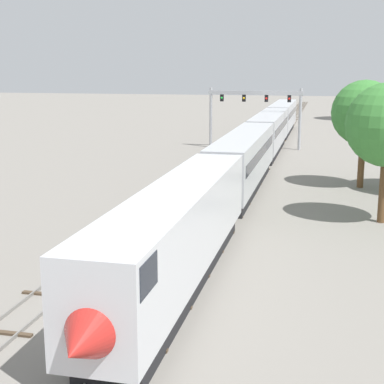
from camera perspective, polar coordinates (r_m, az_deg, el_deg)
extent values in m
plane|color=gray|center=(24.75, -8.73, -12.51)|extent=(400.00, 400.00, 0.00)
cube|color=slate|center=(81.79, 7.79, 4.93)|extent=(0.07, 200.00, 0.16)
cube|color=slate|center=(81.67, 8.80, 4.89)|extent=(0.07, 200.00, 0.16)
cube|color=#473828|center=(22.41, -5.75, -15.05)|extent=(2.60, 0.24, 0.10)
cube|color=#473828|center=(25.86, -2.87, -11.13)|extent=(2.60, 0.24, 0.10)
cube|color=#473828|center=(29.45, -0.73, -8.14)|extent=(2.60, 0.24, 0.10)
cube|color=#473828|center=(33.13, 0.91, -5.79)|extent=(2.60, 0.24, 0.10)
cube|color=#473828|center=(36.88, 2.22, -3.91)|extent=(2.60, 0.24, 0.10)
cube|color=#473828|center=(40.68, 3.27, -2.39)|extent=(2.60, 0.24, 0.10)
cube|color=#473828|center=(44.51, 4.15, -1.12)|extent=(2.60, 0.24, 0.10)
cube|color=#473828|center=(48.37, 4.88, -0.05)|extent=(2.60, 0.24, 0.10)
cube|color=#473828|center=(52.26, 5.51, 0.86)|extent=(2.60, 0.24, 0.10)
cube|color=#473828|center=(56.15, 6.04, 1.64)|extent=(2.60, 0.24, 0.10)
cube|color=#473828|center=(60.06, 6.51, 2.32)|extent=(2.60, 0.24, 0.10)
cube|color=#473828|center=(63.99, 6.92, 2.92)|extent=(2.60, 0.24, 0.10)
cube|color=#473828|center=(67.92, 7.29, 3.45)|extent=(2.60, 0.24, 0.10)
cube|color=#473828|center=(71.86, 7.61, 3.92)|extent=(2.60, 0.24, 0.10)
cube|color=#473828|center=(75.80, 7.91, 4.34)|extent=(2.60, 0.24, 0.10)
cube|color=#473828|center=(79.75, 8.17, 4.72)|extent=(2.60, 0.24, 0.10)
cube|color=#473828|center=(83.71, 8.41, 5.06)|extent=(2.60, 0.24, 0.10)
cube|color=#473828|center=(87.67, 8.62, 5.37)|extent=(2.60, 0.24, 0.10)
cube|color=#473828|center=(91.63, 8.82, 5.66)|extent=(2.60, 0.24, 0.10)
cube|color=#473828|center=(95.60, 9.01, 5.92)|extent=(2.60, 0.24, 0.10)
cube|color=#473828|center=(99.57, 9.17, 6.16)|extent=(2.60, 0.24, 0.10)
cube|color=#473828|center=(103.54, 9.33, 6.38)|extent=(2.60, 0.24, 0.10)
cube|color=#473828|center=(107.51, 9.47, 6.59)|extent=(2.60, 0.24, 0.10)
cube|color=#473828|center=(111.49, 9.61, 6.78)|extent=(2.60, 0.24, 0.10)
cube|color=#473828|center=(115.46, 9.73, 6.96)|extent=(2.60, 0.24, 0.10)
cube|color=#473828|center=(119.44, 9.85, 7.12)|extent=(2.60, 0.24, 0.10)
cube|color=#473828|center=(123.42, 9.96, 7.28)|extent=(2.60, 0.24, 0.10)
cube|color=#473828|center=(127.40, 10.06, 7.42)|extent=(2.60, 0.24, 0.10)
cube|color=#473828|center=(131.38, 10.15, 7.56)|extent=(2.60, 0.24, 0.10)
cube|color=#473828|center=(135.37, 10.24, 7.69)|extent=(2.60, 0.24, 0.10)
cube|color=#473828|center=(139.35, 10.33, 7.81)|extent=(2.60, 0.24, 0.10)
cube|color=#473828|center=(143.34, 10.41, 7.92)|extent=(2.60, 0.24, 0.10)
cube|color=#473828|center=(147.32, 10.49, 8.03)|extent=(2.60, 0.24, 0.10)
cube|color=#473828|center=(151.31, 10.56, 8.13)|extent=(2.60, 0.24, 0.10)
cube|color=#473828|center=(155.30, 10.63, 8.23)|extent=(2.60, 0.24, 0.10)
cube|color=#473828|center=(159.29, 10.69, 8.32)|extent=(2.60, 0.24, 0.10)
cube|color=#473828|center=(163.27, 10.75, 8.41)|extent=(2.60, 0.24, 0.10)
cube|color=#473828|center=(167.26, 10.81, 8.50)|extent=(2.60, 0.24, 0.10)
cube|color=#473828|center=(171.25, 10.87, 8.58)|extent=(2.60, 0.24, 0.10)
cube|color=#473828|center=(175.24, 10.92, 8.65)|extent=(2.60, 0.24, 0.10)
cube|color=#473828|center=(179.23, 10.98, 8.72)|extent=(2.60, 0.24, 0.10)
cube|color=slate|center=(62.98, 1.09, 2.88)|extent=(0.07, 160.00, 0.16)
cube|color=slate|center=(62.70, 2.38, 2.84)|extent=(0.07, 160.00, 0.16)
cube|color=#473828|center=(24.59, -18.32, -13.06)|extent=(2.60, 0.24, 0.10)
cube|color=#473828|center=(27.77, -14.02, -9.81)|extent=(2.60, 0.24, 0.10)
cube|color=#473828|center=(31.14, -10.69, -7.21)|extent=(2.60, 0.24, 0.10)
cube|color=#473828|center=(34.64, -8.05, -5.10)|extent=(2.60, 0.24, 0.10)
cube|color=#473828|center=(38.25, -5.92, -3.38)|extent=(2.60, 0.24, 0.10)
cube|color=#473828|center=(41.92, -4.16, -1.96)|extent=(2.60, 0.24, 0.10)
cube|color=#473828|center=(45.65, -2.69, -0.76)|extent=(2.60, 0.24, 0.10)
cube|color=#473828|center=(49.42, -1.44, 0.25)|extent=(2.60, 0.24, 0.10)
cube|color=#473828|center=(53.23, -0.37, 1.12)|extent=(2.60, 0.24, 0.10)
cube|color=#473828|center=(57.06, 0.55, 1.88)|extent=(2.60, 0.24, 0.10)
cube|color=#473828|center=(60.91, 1.36, 2.53)|extent=(2.60, 0.24, 0.10)
cube|color=#473828|center=(64.78, 2.08, 3.11)|extent=(2.60, 0.24, 0.10)
cube|color=#473828|center=(68.67, 2.71, 3.63)|extent=(2.60, 0.24, 0.10)
cube|color=#473828|center=(72.57, 3.28, 4.08)|extent=(2.60, 0.24, 0.10)
cube|color=#473828|center=(76.47, 3.79, 4.50)|extent=(2.60, 0.24, 0.10)
cube|color=#473828|center=(80.39, 4.25, 4.87)|extent=(2.60, 0.24, 0.10)
cube|color=#473828|center=(84.32, 4.67, 5.20)|extent=(2.60, 0.24, 0.10)
cube|color=#473828|center=(88.25, 5.05, 5.51)|extent=(2.60, 0.24, 0.10)
cube|color=#473828|center=(92.19, 5.40, 5.79)|extent=(2.60, 0.24, 0.10)
cube|color=#473828|center=(96.13, 5.72, 6.04)|extent=(2.60, 0.24, 0.10)
cube|color=#473828|center=(100.08, 6.01, 6.28)|extent=(2.60, 0.24, 0.10)
cube|color=#473828|center=(104.03, 6.29, 6.50)|extent=(2.60, 0.24, 0.10)
cube|color=#473828|center=(107.99, 6.54, 6.70)|extent=(2.60, 0.24, 0.10)
cube|color=#473828|center=(111.94, 6.78, 6.89)|extent=(2.60, 0.24, 0.10)
cube|color=#473828|center=(115.90, 7.00, 7.06)|extent=(2.60, 0.24, 0.10)
cube|color=#473828|center=(119.87, 7.20, 7.22)|extent=(2.60, 0.24, 0.10)
cube|color=#473828|center=(123.83, 7.39, 7.37)|extent=(2.60, 0.24, 0.10)
cube|color=#473828|center=(127.80, 7.58, 7.52)|extent=(2.60, 0.24, 0.10)
cube|color=#473828|center=(131.77, 7.75, 7.65)|extent=(2.60, 0.24, 0.10)
cube|color=#473828|center=(135.75, 7.91, 7.78)|extent=(2.60, 0.24, 0.10)
cube|color=#473828|center=(139.72, 8.06, 7.90)|extent=(2.60, 0.24, 0.10)
cube|color=silver|center=(27.44, -1.35, -3.41)|extent=(3.00, 21.56, 3.80)
cone|color=#B2231E|center=(17.82, -10.36, -13.93)|extent=(2.88, 2.60, 2.88)
cube|color=black|center=(18.40, -8.82, -7.80)|extent=(3.04, 1.80, 1.10)
cube|color=black|center=(28.18, -1.32, -8.12)|extent=(2.52, 19.41, 1.00)
cube|color=#B7BABF|center=(49.17, 5.16, 3.52)|extent=(3.00, 21.56, 3.80)
cube|color=black|center=(49.11, 5.17, 3.98)|extent=(3.04, 19.84, 0.90)
cube|color=black|center=(49.58, 5.11, 0.78)|extent=(2.52, 19.41, 1.00)
cube|color=#B7BABF|center=(71.41, 7.67, 6.17)|extent=(3.00, 21.56, 3.80)
cube|color=black|center=(71.37, 7.68, 6.49)|extent=(3.04, 19.84, 0.90)
cube|color=black|center=(71.70, 7.62, 4.26)|extent=(2.52, 19.41, 1.00)
cube|color=#B7BABF|center=(93.81, 9.00, 7.55)|extent=(3.00, 21.56, 3.80)
cube|color=black|center=(93.78, 9.00, 7.79)|extent=(3.04, 19.84, 0.90)
cube|color=black|center=(94.03, 8.95, 6.09)|extent=(2.52, 19.41, 1.00)
cylinder|color=#999BA0|center=(75.87, 1.87, 7.37)|extent=(0.36, 0.36, 7.76)
cylinder|color=#999BA0|center=(74.52, 10.65, 7.08)|extent=(0.36, 0.36, 7.76)
cube|color=#999BA0|center=(74.77, 6.28, 9.75)|extent=(12.10, 0.36, 0.50)
cube|color=black|center=(75.48, 2.98, 9.29)|extent=(0.44, 0.32, 0.90)
sphere|color=green|center=(75.29, 2.95, 9.29)|extent=(0.28, 0.28, 0.28)
cube|color=black|center=(75.03, 5.17, 9.24)|extent=(0.44, 0.32, 0.90)
sphere|color=yellow|center=(74.85, 5.15, 9.24)|extent=(0.28, 0.28, 0.28)
cube|color=black|center=(74.70, 7.38, 9.18)|extent=(0.44, 0.32, 0.90)
sphere|color=red|center=(74.51, 7.37, 9.17)|extent=(0.28, 0.28, 0.28)
cube|color=black|center=(74.47, 9.61, 9.10)|extent=(0.44, 0.32, 0.90)
sphere|color=red|center=(74.28, 9.60, 9.10)|extent=(0.28, 0.28, 0.28)
cylinder|color=brown|center=(40.73, 18.42, 0.32)|extent=(0.56, 0.56, 4.67)
cylinder|color=brown|center=(52.26, 16.42, 2.89)|extent=(0.56, 0.56, 4.55)
sphere|color=#387A33|center=(51.78, 16.71, 7.52)|extent=(5.60, 5.60, 5.60)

